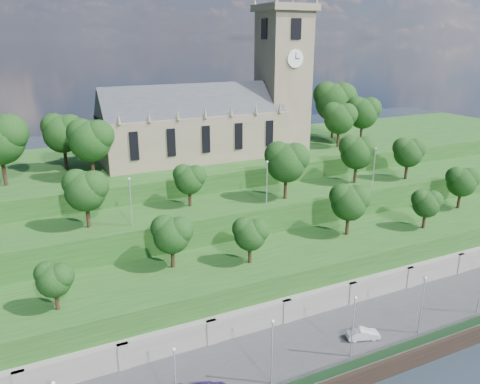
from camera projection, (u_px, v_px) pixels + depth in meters
ground at (378, 380)px, 50.97m from camera, size 320.00×320.00×0.00m
promenade at (345, 341)px, 55.80m from camera, size 160.00×12.00×2.00m
quay_wall at (379, 372)px, 50.58m from camera, size 160.00×0.50×2.20m
fence at (376, 356)px, 50.67m from camera, size 160.00×0.10×1.20m
retaining_wall at (317, 306)px, 60.46m from camera, size 160.00×2.10×5.00m
embankment_lower at (293, 275)px, 65.16m from camera, size 160.00×12.00×8.00m
embankment_upper at (257, 234)px, 73.98m from camera, size 160.00×10.00×12.00m
hilltop at (208, 188)px, 91.53m from camera, size 160.00×32.00×15.00m
church at (218, 114)px, 83.71m from camera, size 38.60×12.35×27.60m
trees_lower at (328, 210)px, 65.19m from camera, size 69.05×8.43×7.69m
trees_upper at (284, 163)px, 71.21m from camera, size 58.97×8.07×8.86m
trees_hilltop at (227, 117)px, 83.66m from camera, size 73.80×17.07×11.90m
lamp_posts_promenade at (353, 322)px, 50.32m from camera, size 60.36×0.36×7.47m
lamp_posts_upper at (267, 179)px, 68.31m from camera, size 40.36×0.36×6.61m
car_middle at (363, 334)px, 54.48m from camera, size 4.13×2.47×1.29m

